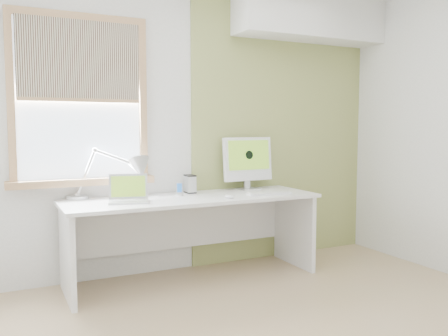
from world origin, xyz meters
TOP-DOWN VIEW (x-y plane):
  - room at (0.00, 0.00)m, footprint 4.04×3.54m
  - accent_wall at (1.00, 1.74)m, footprint 2.00×0.02m
  - soffit at (1.20, 1.57)m, footprint 1.60×0.40m
  - window at (-1.00, 1.71)m, footprint 1.20×0.14m
  - desk at (-0.14, 1.44)m, footprint 2.20×0.70m
  - desk_lamp at (-0.65, 1.54)m, footprint 0.71×0.44m
  - laptop at (-0.70, 1.37)m, footprint 0.36×0.32m
  - phone_dock at (-0.22, 1.49)m, footprint 0.08×0.08m
  - external_drive at (-0.07, 1.62)m, footprint 0.08×0.13m
  - imac at (0.53, 1.62)m, footprint 0.51×0.17m
  - keyboard at (0.53, 1.21)m, footprint 0.41×0.14m
  - mouse at (0.11, 1.17)m, footprint 0.08×0.11m

SIDE VIEW (x-z plane):
  - desk at x=-0.14m, z-range 0.17..0.90m
  - keyboard at x=0.53m, z-range 0.73..0.75m
  - mouse at x=0.11m, z-range 0.73..0.76m
  - phone_dock at x=-0.22m, z-range 0.70..0.83m
  - laptop at x=-0.70m, z-range 0.67..0.89m
  - external_drive at x=-0.07m, z-range 0.73..0.89m
  - desk_lamp at x=-0.65m, z-range 0.74..1.17m
  - imac at x=0.53m, z-range 0.76..1.26m
  - room at x=0.00m, z-range -0.02..2.62m
  - accent_wall at x=1.00m, z-range 0.00..2.60m
  - window at x=-1.00m, z-range 0.83..2.25m
  - soffit at x=1.20m, z-range 2.19..2.61m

